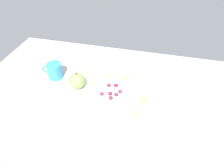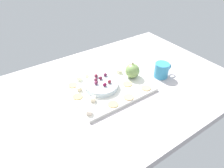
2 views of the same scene
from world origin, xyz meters
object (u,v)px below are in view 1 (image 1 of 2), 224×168
object	(u,v)px
cracker_1	(87,73)
cracker_2	(143,100)
cheese_cube_4	(136,103)
grape_1	(110,93)
grape_6	(109,85)
apple_whole	(77,82)
grape_2	(111,98)
cracker_0	(109,75)
cracker_4	(125,78)
cheese_cube_1	(123,114)
cheese_cube_0	(79,96)
cup	(55,71)
cracker_3	(93,84)
cheese_cube_2	(111,113)
grape_4	(120,91)
cheese_cube_5	(136,87)
cheese_cube_3	(149,81)
serving_dish	(115,93)
platter	(108,94)
grape_5	(116,94)
cracker_5	(136,114)
grape_3	(102,94)

from	to	relation	value
cracker_1	cracker_2	bearing A→B (deg)	156.85
cheese_cube_4	grape_1	bearing A→B (deg)	-5.40
cheese_cube_4	grape_6	size ratio (longest dim) A/B	1.11
apple_whole	grape_2	distance (cm)	18.41
cracker_2	grape_6	size ratio (longest dim) A/B	2.44
cracker_0	cracker_4	size ratio (longest dim) A/B	1.00
cracker_4	grape_2	xyz separation A→B (cm)	(2.66, 18.66, 3.16)
cheese_cube_1	cracker_0	xyz separation A→B (cm)	(12.15, -24.37, -0.83)
cheese_cube_0	cup	bearing A→B (deg)	-36.68
grape_6	cup	size ratio (longest dim) A/B	0.18
cup	grape_2	bearing A→B (deg)	157.04
cracker_3	cheese_cube_2	bearing A→B (deg)	127.62
cracker_1	grape_4	distance (cm)	23.85
cheese_cube_4	cheese_cube_5	distance (cm)	10.32
cheese_cube_3	cup	xyz separation A→B (cm)	(45.56, 4.46, 1.34)
cheese_cube_1	cheese_cube_2	distance (cm)	4.89
cheese_cube_0	grape_1	xyz separation A→B (cm)	(-13.04, -2.50, 2.27)
apple_whole	cheese_cube_5	size ratio (longest dim) A/B	3.59
grape_6	cup	world-z (taller)	cup
serving_dish	apple_whole	xyz separation A→B (cm)	(17.76, -0.91, 2.44)
cheese_cube_5	grape_4	size ratio (longest dim) A/B	1.11
platter	grape_5	world-z (taller)	grape_5
cracker_2	cup	distance (cm)	45.38
grape_2	grape_5	size ratio (longest dim) A/B	1.00
cracker_3	cup	distance (cm)	20.55
cheese_cube_2	cracker_5	world-z (taller)	cheese_cube_2
grape_1	grape_4	bearing A→B (deg)	-149.93
cracker_0	cup	size ratio (longest dim) A/B	0.43
cracker_0	apple_whole	bearing A→B (deg)	47.04
grape_3	serving_dish	bearing A→B (deg)	-141.20
cheese_cube_1	grape_4	world-z (taller)	grape_4
cheese_cube_4	grape_4	size ratio (longest dim) A/B	1.11
cracker_4	cracker_1	bearing A→B (deg)	1.34
cheese_cube_3	cracker_1	size ratio (longest dim) A/B	0.45
cracker_0	cracker_5	world-z (taller)	same
cracker_0	grape_5	distance (cm)	18.03
cracker_3	grape_3	world-z (taller)	grape_3
serving_dish	cheese_cube_3	world-z (taller)	serving_dish
cheese_cube_0	cracker_2	distance (cm)	27.54
grape_4	cracker_3	bearing A→B (deg)	-21.89
serving_dish	grape_2	xyz separation A→B (cm)	(0.52, 5.55, 2.12)
serving_dish	cracker_0	distance (cm)	14.70
cracker_1	cracker_3	distance (cm)	9.21
cheese_cube_0	grape_6	size ratio (longest dim) A/B	1.11
cracker_3	grape_6	distance (cm)	9.60
grape_1	cheese_cube_3	bearing A→B (deg)	-134.67
apple_whole	cracker_4	bearing A→B (deg)	-148.48
cheese_cube_4	grape_3	world-z (taller)	grape_3
platter	cracker_4	xyz separation A→B (cm)	(-5.49, -12.05, 0.95)
cheese_cube_3	platter	bearing A→B (deg)	33.69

